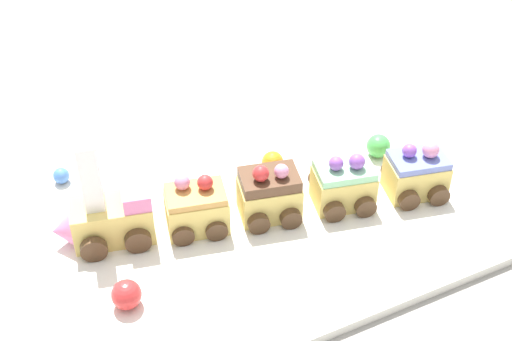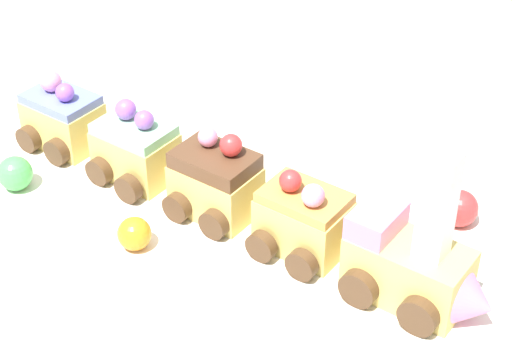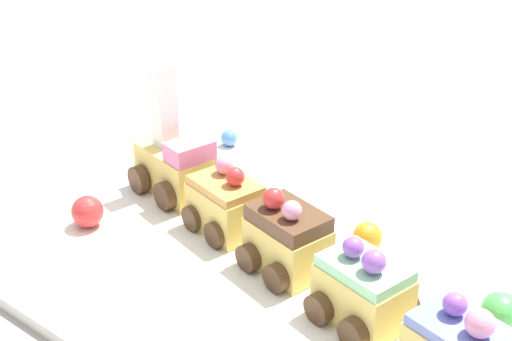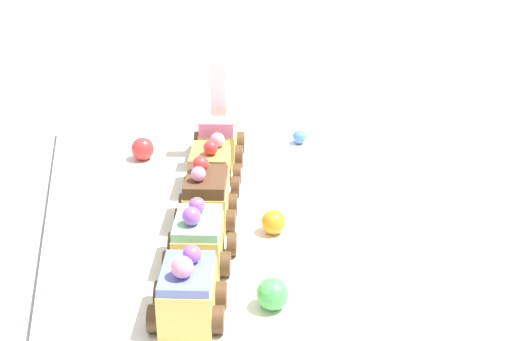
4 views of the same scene
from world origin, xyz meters
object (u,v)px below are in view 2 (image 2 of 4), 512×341
object	(u,v)px
cake_car_blueberry	(63,119)
gumball_orange	(134,234)
gumball_green	(15,173)
cake_train_locomotive	(417,266)
cake_car_chocolate	(216,183)
cake_car_caramel	(302,223)
cake_car_mint	(136,150)
gumball_red	(459,208)

from	to	relation	value
cake_car_blueberry	gumball_orange	xyz separation A→B (m)	(0.14, -0.11, -0.01)
gumball_green	cake_train_locomotive	bearing A→B (deg)	-0.82
cake_car_chocolate	gumball_orange	bearing A→B (deg)	-106.76
cake_car_caramel	gumball_green	xyz separation A→B (m)	(-0.26, -0.02, -0.01)
cake_car_mint	gumball_green	size ratio (longest dim) A/B	2.58
cake_car_chocolate	cake_car_blueberry	distance (m)	0.18
gumball_orange	gumball_green	distance (m)	0.14
cake_car_chocolate	gumball_green	size ratio (longest dim) A/B	2.58
cake_train_locomotive	cake_car_mint	distance (m)	0.27
gumball_orange	gumball_red	xyz separation A→B (m)	(0.23, 0.13, 0.00)
gumball_red	cake_car_mint	bearing A→B (deg)	-171.67
cake_train_locomotive	gumball_red	world-z (taller)	cake_train_locomotive
cake_car_caramel	gumball_green	bearing A→B (deg)	-162.97
cake_car_caramel	cake_car_mint	distance (m)	0.17
cake_car_blueberry	cake_car_caramel	bearing A→B (deg)	-0.04
cake_car_chocolate	gumball_green	distance (m)	0.18
cake_car_mint	gumball_green	bearing A→B (deg)	-133.66
cake_train_locomotive	cake_car_caramel	size ratio (longest dim) A/B	1.66
cake_car_caramel	gumball_orange	bearing A→B (deg)	-145.18
gumball_orange	gumball_red	bearing A→B (deg)	29.33
cake_train_locomotive	cake_car_caramel	bearing A→B (deg)	-179.88
cake_car_caramel	gumball_red	size ratio (longest dim) A/B	2.55
cake_car_mint	gumball_red	bearing A→B (deg)	21.53
cake_car_chocolate	gumball_orange	distance (m)	0.08
cake_train_locomotive	cake_car_mint	size ratio (longest dim) A/B	1.66
gumball_red	gumball_green	xyz separation A→B (m)	(-0.36, -0.10, -0.00)
cake_car_blueberry	gumball_green	size ratio (longest dim) A/B	2.58
cake_car_mint	gumball_red	distance (m)	0.28
cake_train_locomotive	cake_car_caramel	world-z (taller)	cake_train_locomotive
cake_car_caramel	cake_car_blueberry	distance (m)	0.26
cake_car_caramel	gumball_orange	size ratio (longest dim) A/B	2.90
cake_car_mint	cake_car_caramel	bearing A→B (deg)	-0.13
cake_car_chocolate	gumball_orange	xyz separation A→B (m)	(-0.04, -0.07, -0.01)
cake_car_caramel	gumball_red	xyz separation A→B (m)	(0.11, 0.08, -0.01)
cake_car_caramel	gumball_red	bearing A→B (deg)	50.10
cake_car_blueberry	gumball_orange	bearing A→B (deg)	-25.69
cake_train_locomotive	cake_car_caramel	distance (m)	0.10
gumball_green	cake_car_caramel	bearing A→B (deg)	3.82
cake_train_locomotive	cake_car_chocolate	distance (m)	0.18
gumball_orange	cake_car_blueberry	bearing A→B (deg)	141.11
cake_car_caramel	gumball_orange	xyz separation A→B (m)	(-0.12, -0.05, -0.01)
cake_train_locomotive	gumball_green	xyz separation A→B (m)	(-0.35, 0.01, -0.02)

